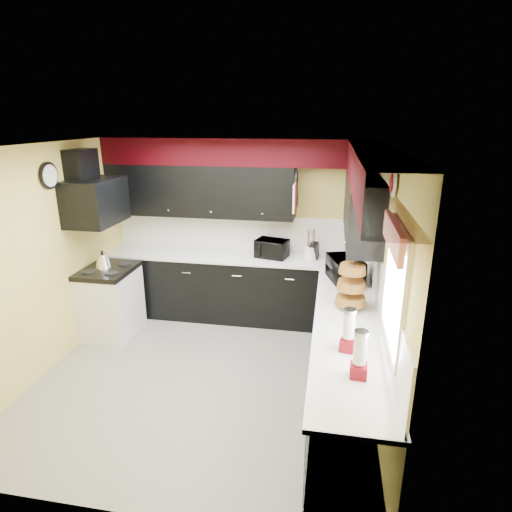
{
  "coord_description": "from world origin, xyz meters",
  "views": [
    {
      "loc": [
        1.28,
        -3.98,
        2.76
      ],
      "look_at": [
        0.42,
        0.86,
        1.16
      ],
      "focal_mm": 30.0,
      "sensor_mm": 36.0,
      "label": 1
    }
  ],
  "objects_px": {
    "toaster_oven": "(272,248)",
    "kettle": "(103,261)",
    "microwave": "(346,269)",
    "knife_block": "(314,251)",
    "utensil_crock": "(311,253)"
  },
  "relations": [
    {
      "from": "toaster_oven",
      "to": "kettle",
      "type": "bearing_deg",
      "value": -146.12
    },
    {
      "from": "microwave",
      "to": "kettle",
      "type": "height_order",
      "value": "microwave"
    },
    {
      "from": "microwave",
      "to": "knife_block",
      "type": "distance_m",
      "value": 0.84
    },
    {
      "from": "knife_block",
      "to": "kettle",
      "type": "height_order",
      "value": "knife_block"
    },
    {
      "from": "utensil_crock",
      "to": "toaster_oven",
      "type": "bearing_deg",
      "value": 179.43
    },
    {
      "from": "kettle",
      "to": "toaster_oven",
      "type": "bearing_deg",
      "value": 20.06
    },
    {
      "from": "microwave",
      "to": "kettle",
      "type": "xyz_separation_m",
      "value": [
        -3.04,
        -0.02,
        -0.07
      ]
    },
    {
      "from": "kettle",
      "to": "microwave",
      "type": "bearing_deg",
      "value": 0.4
    },
    {
      "from": "knife_block",
      "to": "kettle",
      "type": "distance_m",
      "value": 2.75
    },
    {
      "from": "microwave",
      "to": "utensil_crock",
      "type": "height_order",
      "value": "microwave"
    },
    {
      "from": "knife_block",
      "to": "microwave",
      "type": "bearing_deg",
      "value": -48.21
    },
    {
      "from": "toaster_oven",
      "to": "knife_block",
      "type": "bearing_deg",
      "value": 14.89
    },
    {
      "from": "toaster_oven",
      "to": "kettle",
      "type": "distance_m",
      "value": 2.2
    },
    {
      "from": "utensil_crock",
      "to": "kettle",
      "type": "height_order",
      "value": "utensil_crock"
    },
    {
      "from": "microwave",
      "to": "utensil_crock",
      "type": "distance_m",
      "value": 0.85
    }
  ]
}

